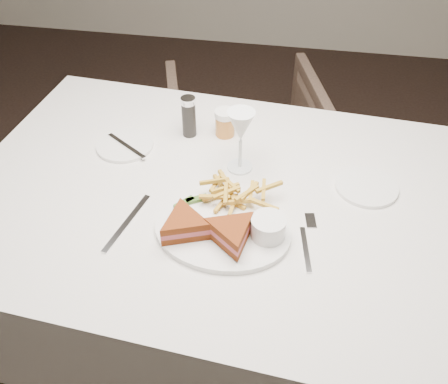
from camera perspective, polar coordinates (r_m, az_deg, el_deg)
ground at (r=1.87m, az=-8.93°, el=-17.54°), size 5.00×5.00×0.00m
table at (r=1.54m, az=0.33°, el=-10.62°), size 1.43×1.01×0.75m
chair_far at (r=2.17m, az=2.45°, el=5.82°), size 0.78×0.75×0.65m
table_setting at (r=1.21m, az=0.40°, el=-0.21°), size 0.83×0.60×0.18m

